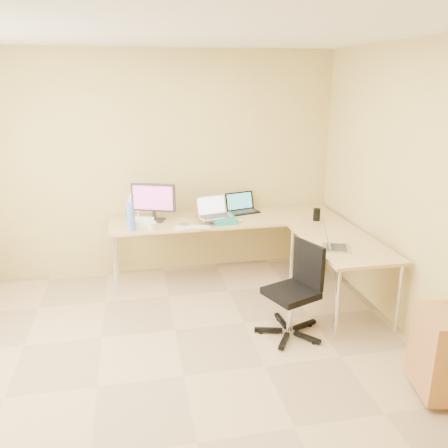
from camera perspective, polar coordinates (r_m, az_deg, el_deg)
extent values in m
plane|color=tan|center=(3.88, -4.99, -18.28)|extent=(4.50, 4.50, 0.00)
plane|color=white|center=(3.16, -6.34, 23.51)|extent=(4.50, 4.50, 0.00)
plane|color=tan|center=(5.48, -8.12, 7.22)|extent=(4.50, 0.00, 4.50)
plane|color=tan|center=(4.07, 25.31, 2.10)|extent=(0.00, 4.50, 4.50)
cube|color=tan|center=(5.43, 0.24, -2.93)|extent=(2.65, 0.70, 0.73)
cube|color=tan|center=(4.85, 14.13, -6.10)|extent=(0.70, 1.30, 0.73)
cube|color=#272727|center=(5.22, -8.73, 2.70)|extent=(0.53, 0.33, 0.43)
cube|color=#1F8475|center=(5.18, -0.06, 0.64)|extent=(0.27, 0.36, 0.06)
cube|color=#AFAEC4|center=(5.10, -1.19, 2.07)|extent=(0.42, 0.36, 0.24)
cube|color=black|center=(5.51, 2.35, 2.63)|extent=(0.43, 0.36, 0.23)
cube|color=silver|center=(4.96, -3.94, -0.41)|extent=(0.39, 0.15, 0.02)
ellipsoid|color=white|center=(5.18, 1.92, 0.48)|extent=(0.11, 0.09, 0.03)
imported|color=white|center=(4.92, -8.93, -0.28)|extent=(0.12, 0.12, 0.10)
cylinder|color=silver|center=(5.01, -4.96, -0.18)|extent=(0.16, 0.16, 0.03)
cylinder|color=#567CDA|center=(4.94, -11.50, 0.85)|extent=(0.09, 0.09, 0.30)
cube|color=white|center=(5.32, -10.24, 0.53)|extent=(0.25, 0.33, 0.01)
cube|color=white|center=(5.08, -10.11, 0.17)|extent=(0.26, 0.22, 0.08)
cylinder|color=white|center=(5.37, -10.65, 2.24)|extent=(0.31, 0.31, 0.29)
cylinder|color=black|center=(5.31, 11.43, 1.16)|extent=(0.11, 0.11, 0.14)
cube|color=#B9B9B9|center=(4.45, 13.89, -1.76)|extent=(0.37, 0.33, 0.21)
cube|color=black|center=(4.20, 8.34, -7.49)|extent=(0.68, 0.68, 0.87)
cube|color=olive|center=(3.83, 25.72, -14.20)|extent=(0.45, 0.51, 0.62)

